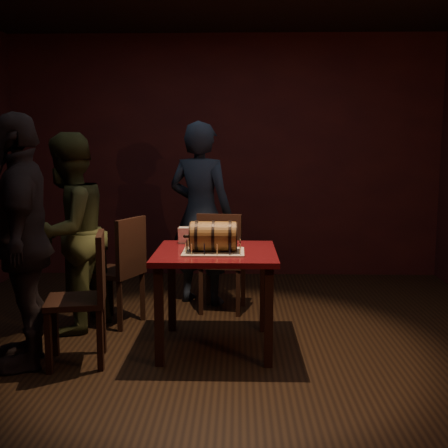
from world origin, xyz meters
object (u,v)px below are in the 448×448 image
(pint_of_ale, at_px, (200,237))
(wine_glass_left, at_px, (193,229))
(person_back, at_px, (201,214))
(person_left_rear, at_px, (68,233))
(barrel_cake, at_px, (213,236))
(wine_glass_right, at_px, (232,229))
(chair_left_front, at_px, (87,291))
(person_left_front, at_px, (22,241))
(chair_left_rear, at_px, (122,265))
(pub_table, at_px, (216,265))
(wine_glass_mid, at_px, (211,229))
(chair_back, at_px, (221,257))

(pint_of_ale, bearing_deg, wine_glass_left, 124.74)
(person_back, bearing_deg, person_left_rear, 60.95)
(barrel_cake, xyz_separation_m, wine_glass_right, (0.13, 0.40, -0.00))
(chair_left_front, height_order, person_left_rear, person_left_rear)
(barrel_cake, bearing_deg, pint_of_ale, 112.77)
(pint_of_ale, height_order, person_left_rear, person_left_rear)
(barrel_cake, xyz_separation_m, person_left_front, (-1.31, -0.28, 0.01))
(pint_of_ale, distance_m, person_left_rear, 1.10)
(wine_glass_left, xyz_separation_m, wine_glass_right, (0.32, 0.02, 0.00))
(chair_left_rear, height_order, chair_left_front, same)
(person_left_rear, bearing_deg, chair_left_front, 47.86)
(pub_table, bearing_deg, wine_glass_right, 69.40)
(wine_glass_right, relative_size, person_left_rear, 0.10)
(wine_glass_right, relative_size, person_back, 0.09)
(person_back, bearing_deg, person_left_front, 76.08)
(chair_left_front, distance_m, person_back, 1.75)
(chair_left_front, xyz_separation_m, person_back, (0.69, 1.57, 0.36))
(pub_table, distance_m, person_left_rear, 1.29)
(barrel_cake, height_order, chair_left_front, barrel_cake)
(barrel_cake, height_order, person_back, person_back)
(wine_glass_left, bearing_deg, pub_table, -56.58)
(pub_table, relative_size, person_left_front, 0.51)
(wine_glass_mid, relative_size, chair_left_front, 0.17)
(wine_glass_left, xyz_separation_m, person_left_front, (-1.12, -0.66, 0.01))
(chair_back, xyz_separation_m, person_back, (-0.21, 0.35, 0.36))
(barrel_cake, bearing_deg, person_left_rear, 159.27)
(wine_glass_left, height_order, person_back, person_back)
(wine_glass_right, xyz_separation_m, pint_of_ale, (-0.25, -0.10, -0.05))
(pint_of_ale, height_order, chair_left_rear, chair_left_rear)
(wine_glass_left, relative_size, pint_of_ale, 1.07)
(wine_glass_mid, height_order, person_back, person_back)
(wine_glass_mid, distance_m, person_left_rear, 1.18)
(pub_table, relative_size, pint_of_ale, 6.00)
(person_back, bearing_deg, wine_glass_left, 111.11)
(person_back, bearing_deg, wine_glass_right, 129.99)
(chair_left_rear, relative_size, person_left_rear, 0.57)
(person_left_front, bearing_deg, pint_of_ale, 100.51)
(person_left_rear, xyz_separation_m, person_left_front, (-0.09, -0.74, 0.06))
(wine_glass_mid, distance_m, wine_glass_right, 0.17)
(person_left_rear, bearing_deg, wine_glass_right, 109.89)
(barrel_cake, xyz_separation_m, person_back, (-0.18, 1.32, 0.01))
(pint_of_ale, bearing_deg, barrel_cake, -67.23)
(wine_glass_mid, height_order, chair_left_front, chair_left_front)
(wine_glass_right, xyz_separation_m, chair_back, (-0.11, 0.57, -0.35))
(pub_table, xyz_separation_m, wine_glass_right, (0.12, 0.31, 0.23))
(wine_glass_mid, relative_size, pint_of_ale, 1.07)
(barrel_cake, height_order, chair_left_rear, barrel_cake)
(barrel_cake, bearing_deg, wine_glass_mid, 95.03)
(wine_glass_mid, height_order, chair_left_rear, chair_left_rear)
(barrel_cake, xyz_separation_m, chair_left_front, (-0.88, -0.25, -0.35))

